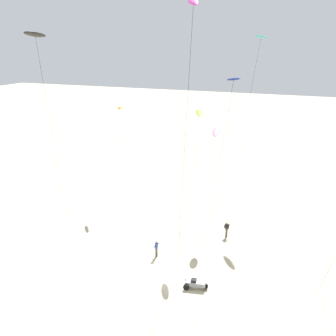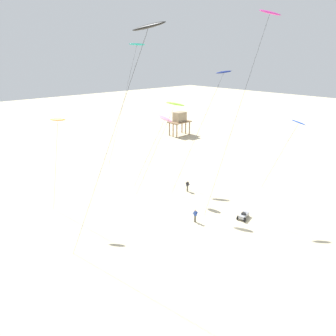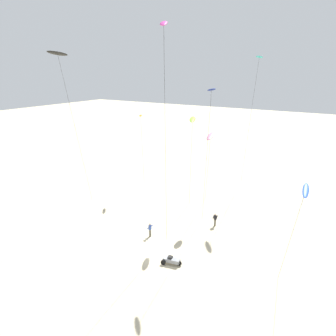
% 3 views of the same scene
% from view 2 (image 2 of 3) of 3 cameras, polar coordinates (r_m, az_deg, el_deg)
% --- Properties ---
extents(ground_plane, '(260.00, 260.00, 0.00)m').
position_cam_2_polar(ground_plane, '(35.36, 12.75, -10.66)').
color(ground_plane, beige).
extents(kite_magenta, '(3.27, 5.42, 22.72)m').
position_cam_2_polar(kite_magenta, '(31.06, 19.51, 26.52)').
color(kite_magenta, '#D8339E').
rests_on(kite_magenta, ground).
extents(kite_blue, '(2.22, 4.27, 10.59)m').
position_cam_2_polar(kite_blue, '(42.75, 24.74, 8.10)').
color(kite_blue, blue).
rests_on(kite_blue, ground).
extents(kite_orange, '(2.08, 3.17, 12.07)m').
position_cam_2_polar(kite_orange, '(34.63, -21.37, 8.63)').
color(kite_orange, orange).
rests_on(kite_orange, ground).
extents(kite_pink, '(3.07, 5.64, 11.22)m').
position_cam_2_polar(kite_pink, '(38.86, -0.69, 9.86)').
color(kite_pink, pink).
rests_on(kite_pink, ground).
extents(kite_teal, '(4.24, 6.94, 20.57)m').
position_cam_2_polar(kite_teal, '(46.89, -6.43, 23.02)').
color(kite_teal, teal).
rests_on(kite_teal, ground).
extents(kite_navy, '(4.02, 6.36, 17.13)m').
position_cam_2_polar(kite_navy, '(35.65, 10.87, 17.77)').
color(kite_navy, navy).
rests_on(kite_navy, ground).
extents(kite_lime, '(3.64, 6.28, 13.40)m').
position_cam_2_polar(kite_lime, '(35.59, 1.34, 12.58)').
color(kite_lime, '#8CD833').
rests_on(kite_lime, ground).
extents(kite_black, '(4.93, 9.12, 20.74)m').
position_cam_2_polar(kite_black, '(20.89, -4.23, 26.02)').
color(kite_black, black).
rests_on(kite_black, ground).
extents(kite_flyer_nearest, '(0.53, 0.56, 1.67)m').
position_cam_2_polar(kite_flyer_nearest, '(34.31, 5.51, -9.49)').
color(kite_flyer_nearest, '#4C4738').
rests_on(kite_flyer_nearest, ground).
extents(kite_flyer_middle, '(0.54, 0.51, 1.67)m').
position_cam_2_polar(kite_flyer_middle, '(41.67, 3.94, -3.60)').
color(kite_flyer_middle, '#4C4738').
rests_on(kite_flyer_middle, ground).
extents(stilt_house, '(5.59, 3.36, 5.89)m').
position_cam_2_polar(stilt_house, '(71.84, 2.36, 9.90)').
color(stilt_house, '#846647').
rests_on(stilt_house, ground).
extents(beach_buggy, '(2.12, 1.18, 0.82)m').
position_cam_2_polar(beach_buggy, '(36.29, 15.01, -9.20)').
color(beach_buggy, gray).
rests_on(beach_buggy, ground).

